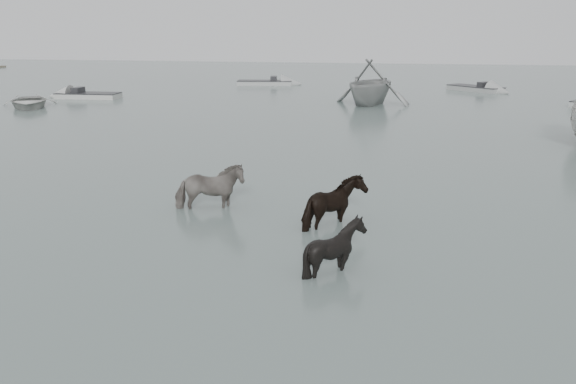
# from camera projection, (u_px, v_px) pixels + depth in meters

# --- Properties ---
(ground) EXTENTS (140.00, 140.00, 0.00)m
(ground) POSITION_uv_depth(u_px,v_px,m) (332.00, 259.00, 11.88)
(ground) COLOR #566763
(ground) RESTS_ON ground
(pony_pinto) EXTENTS (2.03, 1.40, 1.57)m
(pony_pinto) POSITION_uv_depth(u_px,v_px,m) (209.00, 181.00, 14.91)
(pony_pinto) COLOR black
(pony_pinto) RESTS_ON ground
(pony_dark) EXTENTS (1.56, 1.72, 1.50)m
(pony_dark) POSITION_uv_depth(u_px,v_px,m) (336.00, 197.00, 13.64)
(pony_dark) COLOR black
(pony_dark) RESTS_ON ground
(pony_black) EXTENTS (1.26, 1.13, 1.35)m
(pony_black) POSITION_uv_depth(u_px,v_px,m) (335.00, 239.00, 11.12)
(pony_black) COLOR black
(pony_black) RESTS_ON ground
(rowboat_lead) EXTENTS (4.95, 5.36, 0.91)m
(rowboat_lead) POSITION_uv_depth(u_px,v_px,m) (28.00, 100.00, 34.47)
(rowboat_lead) COLOR #B7B7B2
(rowboat_lead) RESTS_ON ground
(rowboat_trail) EXTENTS (6.35, 6.87, 3.00)m
(rowboat_trail) POSITION_uv_depth(u_px,v_px,m) (371.00, 81.00, 35.47)
(rowboat_trail) COLOR #979A98
(rowboat_trail) RESTS_ON ground
(skiff_outer) EXTENTS (6.03, 1.89, 0.75)m
(skiff_outer) POSITION_uv_depth(u_px,v_px,m) (88.00, 93.00, 38.96)
(skiff_outer) COLOR #BABAB5
(skiff_outer) RESTS_ON ground
(skiff_mid) EXTENTS (5.46, 5.25, 0.75)m
(skiff_mid) POSITION_uv_depth(u_px,v_px,m) (476.00, 86.00, 43.53)
(skiff_mid) COLOR #939593
(skiff_mid) RESTS_ON ground
(skiff_far) EXTENTS (6.63, 2.56, 0.75)m
(skiff_far) POSITION_uv_depth(u_px,v_px,m) (265.00, 81.00, 48.12)
(skiff_far) COLOR #A2A4A1
(skiff_far) RESTS_ON ground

